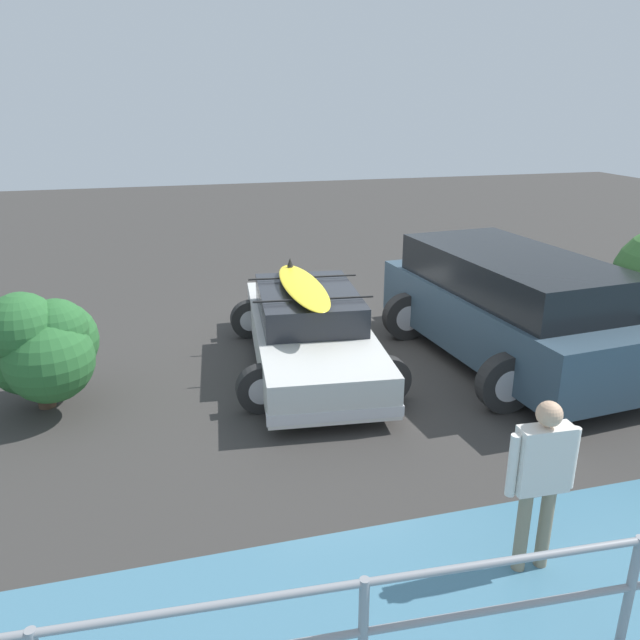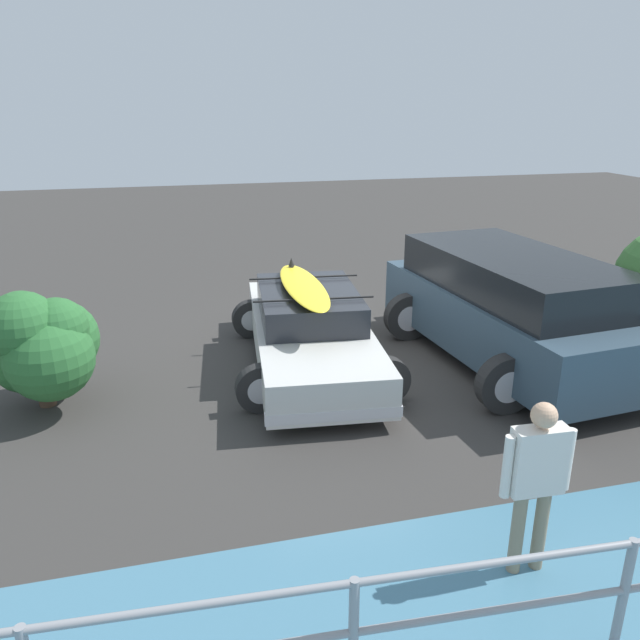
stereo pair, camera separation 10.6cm
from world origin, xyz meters
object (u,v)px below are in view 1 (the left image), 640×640
at_px(suv_car, 508,306).
at_px(bush_near_left, 42,348).
at_px(sedan_car, 309,330).
at_px(person_bystander, 541,472).

height_order(suv_car, bush_near_left, suv_car).
xyz_separation_m(suv_car, bush_near_left, (6.62, -0.08, -0.03)).
height_order(sedan_car, person_bystander, person_bystander).
distance_m(sedan_car, person_bystander, 4.86).
bearing_deg(person_bystander, suv_car, -117.66).
xyz_separation_m(sedan_car, person_bystander, (-0.79, 4.78, 0.39)).
bearing_deg(suv_car, bush_near_left, -0.73).
height_order(person_bystander, bush_near_left, bush_near_left).
xyz_separation_m(sedan_car, bush_near_left, (3.66, 0.54, 0.29)).
bearing_deg(bush_near_left, person_bystander, 136.31).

